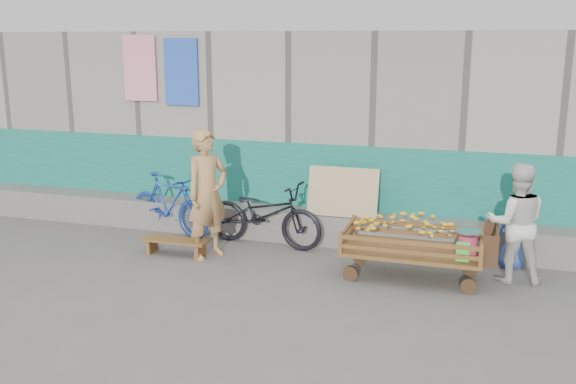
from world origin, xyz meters
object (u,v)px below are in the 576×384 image
(vendor_man, at_px, (207,194))
(woman, at_px, (516,223))
(banana_cart, at_px, (410,237))
(bench, at_px, (176,243))
(child, at_px, (513,235))
(bicycle_dark, at_px, (264,214))
(bicycle_blue, at_px, (169,204))

(vendor_man, height_order, woman, vendor_man)
(banana_cart, relative_size, bench, 2.01)
(woman, bearing_deg, child, -97.20)
(banana_cart, bearing_deg, vendor_man, 179.75)
(banana_cart, distance_m, child, 1.44)
(banana_cart, height_order, woman, woman)
(banana_cart, relative_size, vendor_man, 1.05)
(bench, xyz_separation_m, bicycle_dark, (1.01, 0.76, 0.30))
(banana_cart, bearing_deg, bicycle_dark, 162.24)
(child, height_order, bicycle_blue, bicycle_blue)
(bicycle_blue, bearing_deg, vendor_man, -111.69)
(woman, bearing_deg, bicycle_dark, -14.04)
(banana_cart, relative_size, woman, 1.25)
(banana_cart, xyz_separation_m, woman, (1.22, 0.28, 0.20))
(child, distance_m, bicycle_blue, 4.91)
(banana_cart, height_order, bicycle_dark, bicycle_dark)
(bench, bearing_deg, bicycle_dark, 36.94)
(child, bearing_deg, vendor_man, 2.41)
(bench, distance_m, child, 4.46)
(bench, height_order, woman, woman)
(woman, height_order, bicycle_blue, woman)
(banana_cart, xyz_separation_m, bench, (-3.15, -0.08, -0.36))
(woman, bearing_deg, bicycle_blue, -13.08)
(vendor_man, bearing_deg, bicycle_dark, -10.31)
(child, xyz_separation_m, bicycle_blue, (-4.91, 0.02, 0.03))
(banana_cart, distance_m, bicycle_blue, 3.77)
(vendor_man, xyz_separation_m, woman, (3.92, 0.27, -0.14))
(banana_cart, relative_size, bicycle_blue, 1.19)
(vendor_man, bearing_deg, bench, 130.38)
(vendor_man, xyz_separation_m, child, (3.92, 0.75, -0.44))
(woman, distance_m, bicycle_blue, 4.94)
(bench, height_order, bicycle_blue, bicycle_blue)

